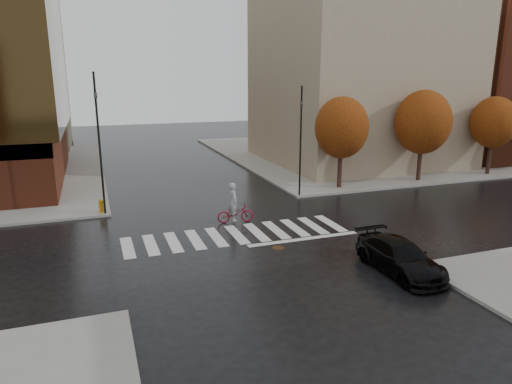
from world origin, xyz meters
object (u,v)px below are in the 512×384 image
at_px(sedan, 400,257).
at_px(fire_hydrant, 101,205).
at_px(traffic_light_nw, 99,133).
at_px(cyclist, 235,209).
at_px(traffic_light_ne, 301,134).

distance_m(sedan, fire_hydrant, 17.19).
distance_m(traffic_light_nw, fire_hydrant, 4.27).
bearing_deg(traffic_light_nw, fire_hydrant, -135.60).
xyz_separation_m(cyclist, fire_hydrant, (-7.02, 4.00, -0.18)).
bearing_deg(cyclist, fire_hydrant, 67.60).
xyz_separation_m(cyclist, traffic_light_nw, (-6.82, 3.80, 4.08)).
relative_size(traffic_light_ne, fire_hydrant, 8.86).
bearing_deg(fire_hydrant, sedan, -47.95).
height_order(cyclist, traffic_light_nw, traffic_light_nw).
height_order(traffic_light_nw, fire_hydrant, traffic_light_nw).
xyz_separation_m(sedan, cyclist, (-4.49, 8.76, 0.11)).
xyz_separation_m(sedan, fire_hydrant, (-11.51, 12.76, -0.08)).
height_order(sedan, fire_hydrant, sedan).
height_order(cyclist, traffic_light_ne, traffic_light_ne).
relative_size(sedan, traffic_light_nw, 0.58).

